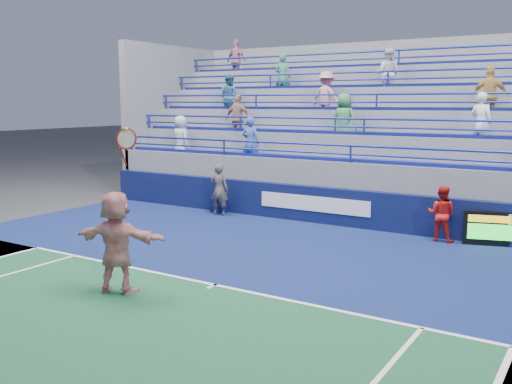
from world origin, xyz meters
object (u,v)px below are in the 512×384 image
Objects in this scene: serve_speed_board at (490,229)px; tennis_player at (117,242)px; judge_chair at (221,204)px; ball_girl at (441,214)px; line_judge at (219,190)px.

serve_speed_board is 0.40× the size of tennis_player.
tennis_player is at bearing -125.23° from serve_speed_board.
judge_chair is 7.21m from ball_girl.
tennis_player is at bearing 100.92° from line_judge.
judge_chair reaches higher than serve_speed_board.
judge_chair is at bearing 179.89° from serve_speed_board.
serve_speed_board is 0.75× the size of line_judge.
tennis_player is (-5.34, -7.56, 0.55)m from serve_speed_board.
serve_speed_board is 8.37m from judge_chair.
judge_chair is 0.75m from line_judge.
ball_girl is at bearing -171.27° from serve_speed_board.
line_judge is 1.14× the size of ball_girl.
ball_girl is (7.19, -0.20, 0.45)m from judge_chair.
line_judge reaches higher than judge_chair.
line_judge is at bearing 1.09° from ball_girl.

